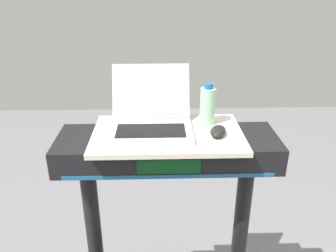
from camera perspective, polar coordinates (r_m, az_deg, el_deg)
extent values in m
cylinder|color=black|center=(1.74, -11.98, -18.78)|extent=(0.07, 0.07, 0.90)
cylinder|color=black|center=(1.75, 11.73, -18.31)|extent=(0.07, 0.07, 0.90)
cube|color=black|center=(1.42, -0.06, -3.79)|extent=(0.90, 0.28, 0.11)
cube|color=#0C3F19|center=(1.29, 0.13, -6.76)|extent=(0.24, 0.01, 0.06)
cube|color=#1E598C|center=(1.32, 0.13, -8.42)|extent=(0.81, 0.00, 0.02)
cube|color=beige|center=(1.39, -0.06, -1.42)|extent=(0.60, 0.37, 0.02)
cube|color=#B7B7BC|center=(1.37, -2.85, -0.84)|extent=(0.33, 0.23, 0.02)
cube|color=black|center=(1.35, -2.87, -0.75)|extent=(0.27, 0.13, 0.00)
cube|color=#B7B7BC|center=(1.48, -2.85, 5.86)|extent=(0.33, 0.10, 0.21)
cube|color=#B2E0B7|center=(1.48, -2.86, 5.88)|extent=(0.29, 0.09, 0.19)
ellipsoid|color=black|center=(1.37, 8.29, -0.86)|extent=(0.09, 0.11, 0.03)
cylinder|color=#9EDBB2|center=(1.45, 6.60, 3.28)|extent=(0.06, 0.06, 0.15)
cylinder|color=#2659A5|center=(1.42, 6.77, 6.62)|extent=(0.04, 0.04, 0.02)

